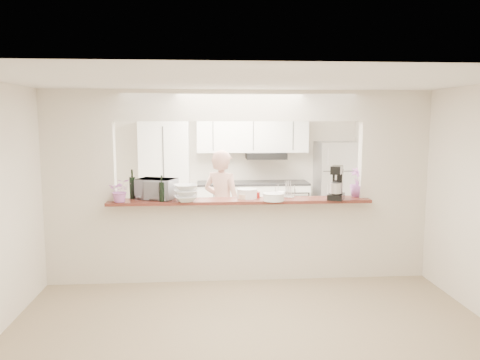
{
  "coord_description": "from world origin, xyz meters",
  "views": [
    {
      "loc": [
        -0.45,
        -6.05,
        2.13
      ],
      "look_at": [
        0.03,
        0.3,
        1.3
      ],
      "focal_mm": 35.0,
      "sensor_mm": 36.0,
      "label": 1
    }
  ],
  "objects": [
    {
      "name": "partition",
      "position": [
        0.0,
        0.0,
        1.48
      ],
      "size": [
        5.0,
        0.15,
        2.5
      ],
      "color": "silver",
      "rests_on": "floor"
    },
    {
      "name": "stand_mixer",
      "position": [
        1.26,
        -0.14,
        1.29
      ],
      "size": [
        0.29,
        0.35,
        0.44
      ],
      "color": "black",
      "rests_on": "bar_counter"
    },
    {
      "name": "tan_bowl",
      "position": [
        0.05,
        -0.03,
        1.12
      ],
      "size": [
        0.14,
        0.14,
        0.06
      ],
      "primitive_type": "cylinder",
      "color": "beige",
      "rests_on": "bar_counter"
    },
    {
      "name": "person",
      "position": [
        -0.2,
        0.86,
        0.83
      ],
      "size": [
        0.73,
        0.66,
        1.67
      ],
      "primitive_type": "imported",
      "rotation": [
        0.0,
        0.0,
        2.57
      ],
      "color": "tan",
      "rests_on": "floor"
    },
    {
      "name": "red_bowl",
      "position": [
        0.2,
        0.08,
        1.13
      ],
      "size": [
        0.15,
        0.15,
        0.07
      ],
      "primitive_type": "cylinder",
      "color": "maroon",
      "rests_on": "bar_counter"
    },
    {
      "name": "wine_bottle_a",
      "position": [
        -1.4,
        0.07,
        1.24
      ],
      "size": [
        0.08,
        0.08,
        0.39
      ],
      "color": "black",
      "rests_on": "bar_counter"
    },
    {
      "name": "serving_bowls",
      "position": [
        -0.7,
        -0.17,
        1.2
      ],
      "size": [
        0.35,
        0.35,
        0.21
      ],
      "primitive_type": "imported",
      "rotation": [
        0.0,
        0.0,
        0.25
      ],
      "color": "silver",
      "rests_on": "bar_counter"
    },
    {
      "name": "utensil_caddy",
      "position": [
        0.61,
        0.05,
        1.19
      ],
      "size": [
        0.28,
        0.23,
        0.23
      ],
      "color": "silver",
      "rests_on": "bar_counter"
    },
    {
      "name": "plate_stack_a",
      "position": [
        0.1,
        0.03,
        1.15
      ],
      "size": [
        0.27,
        0.27,
        0.12
      ],
      "color": "white",
      "rests_on": "bar_counter"
    },
    {
      "name": "refrigerator",
      "position": [
        2.05,
        2.65,
        0.85
      ],
      "size": [
        0.75,
        0.7,
        1.7
      ],
      "primitive_type": "cube",
      "color": "#ADADB2",
      "rests_on": "floor"
    },
    {
      "name": "toaster_oven",
      "position": [
        -1.09,
        0.05,
        1.22
      ],
      "size": [
        0.57,
        0.48,
        0.27
      ],
      "primitive_type": "imported",
      "rotation": [
        0.0,
        0.0,
        -0.36
      ],
      "color": "#ABAAAF",
      "rests_on": "bar_counter"
    },
    {
      "name": "kitchen_cabinets",
      "position": [
        -0.19,
        2.72,
        0.97
      ],
      "size": [
        3.15,
        0.62,
        2.25
      ],
      "color": "white",
      "rests_on": "floor"
    },
    {
      "name": "tile_overlay",
      "position": [
        0.0,
        1.55,
        0.01
      ],
      "size": [
        5.0,
        2.9,
        0.01
      ],
      "primitive_type": "cube",
      "color": "beige",
      "rests_on": "floor"
    },
    {
      "name": "floor",
      "position": [
        0.0,
        0.0,
        0.0
      ],
      "size": [
        6.0,
        6.0,
        0.0
      ],
      "primitive_type": "plane",
      "color": "#978966",
      "rests_on": "ground"
    },
    {
      "name": "wine_bottle_b",
      "position": [
        -1.0,
        -0.15,
        1.22
      ],
      "size": [
        0.07,
        0.07,
        0.33
      ],
      "color": "black",
      "rests_on": "bar_counter"
    },
    {
      "name": "flower_right",
      "position": [
        1.6,
        0.05,
        1.28
      ],
      "size": [
        0.23,
        0.23,
        0.39
      ],
      "primitive_type": "imported",
      "rotation": [
        0.0,
        0.0,
        -0.05
      ],
      "color": "#C36AC6",
      "rests_on": "bar_counter"
    },
    {
      "name": "plate_stack_b",
      "position": [
        0.42,
        -0.19,
        1.14
      ],
      "size": [
        0.28,
        0.28,
        0.1
      ],
      "color": "white",
      "rests_on": "bar_counter"
    },
    {
      "name": "bar_counter",
      "position": [
        0.0,
        -0.0,
        0.58
      ],
      "size": [
        3.4,
        0.38,
        1.09
      ],
      "color": "silver",
      "rests_on": "floor"
    },
    {
      "name": "flower_left",
      "position": [
        -1.52,
        -0.15,
        1.24
      ],
      "size": [
        0.29,
        0.26,
        0.3
      ],
      "primitive_type": "imported",
      "rotation": [
        0.0,
        0.0,
        0.12
      ],
      "color": "#D872D0",
      "rests_on": "bar_counter"
    }
  ]
}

